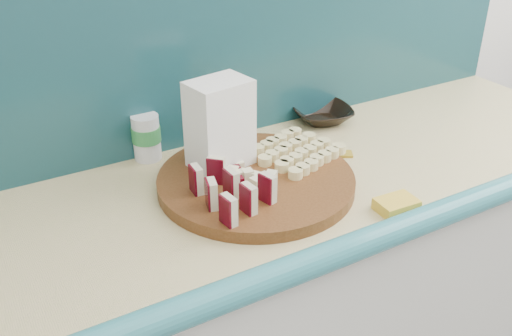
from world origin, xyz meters
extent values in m
cube|color=#D3C67B|center=(0.10, 1.50, 0.90)|extent=(2.20, 0.60, 0.03)
cube|color=teal|center=(0.10, 1.20, 0.90)|extent=(2.20, 0.06, 0.03)
cube|color=teal|center=(0.10, 1.79, 1.16)|extent=(2.20, 0.02, 0.50)
cylinder|color=#48260F|center=(0.15, 1.50, 0.92)|extent=(0.58, 0.58, 0.03)
cube|color=beige|center=(0.01, 1.36, 0.97)|extent=(0.03, 0.04, 0.06)
cube|color=#460510|center=(0.00, 1.36, 0.97)|extent=(0.02, 0.04, 0.06)
cube|color=beige|center=(0.01, 1.43, 0.97)|extent=(0.03, 0.04, 0.06)
cube|color=#460510|center=(0.00, 1.43, 0.97)|extent=(0.02, 0.04, 0.06)
cube|color=beige|center=(0.00, 1.50, 0.97)|extent=(0.03, 0.04, 0.06)
cube|color=#460510|center=(-0.01, 1.50, 0.97)|extent=(0.02, 0.04, 0.06)
cube|color=beige|center=(0.06, 1.38, 0.97)|extent=(0.03, 0.04, 0.06)
cube|color=#460510|center=(0.05, 1.37, 0.97)|extent=(0.02, 0.04, 0.06)
cube|color=beige|center=(0.06, 1.45, 0.97)|extent=(0.03, 0.04, 0.06)
cube|color=#460510|center=(0.05, 1.45, 0.97)|extent=(0.02, 0.04, 0.06)
cube|color=beige|center=(0.06, 1.52, 0.97)|extent=(0.03, 0.04, 0.06)
cube|color=#460510|center=(0.05, 1.52, 0.97)|extent=(0.02, 0.04, 0.06)
cube|color=beige|center=(0.12, 1.39, 0.97)|extent=(0.03, 0.04, 0.06)
cube|color=#460510|center=(0.11, 1.39, 0.97)|extent=(0.02, 0.04, 0.06)
cube|color=#FCF6C9|center=(0.13, 1.50, 0.95)|extent=(0.02, 0.02, 0.02)
cube|color=#FCF6C9|center=(0.14, 1.51, 0.95)|extent=(0.02, 0.02, 0.02)
cube|color=#460510|center=(0.12, 1.52, 0.95)|extent=(0.02, 0.02, 0.02)
cube|color=#FCF6C9|center=(0.12, 1.50, 0.95)|extent=(0.02, 0.02, 0.02)
cube|color=#FCF6C9|center=(0.10, 1.50, 0.95)|extent=(0.02, 0.02, 0.02)
cube|color=#FCF6C9|center=(0.10, 1.48, 0.95)|extent=(0.02, 0.02, 0.02)
cube|color=#FCF6C9|center=(0.12, 1.48, 0.95)|extent=(0.02, 0.02, 0.02)
cube|color=#FCF6C9|center=(0.12, 1.47, 0.95)|extent=(0.02, 0.02, 0.02)
cube|color=#460510|center=(0.14, 1.47, 0.95)|extent=(0.02, 0.02, 0.02)
cube|color=#FCF6C9|center=(0.14, 1.49, 0.95)|extent=(0.02, 0.02, 0.02)
cylinder|color=#E1D189|center=(0.23, 1.45, 0.95)|extent=(0.03, 0.03, 0.02)
cylinder|color=#E1D189|center=(0.25, 1.46, 0.95)|extent=(0.03, 0.03, 0.02)
cylinder|color=#E1D189|center=(0.28, 1.47, 0.95)|extent=(0.03, 0.03, 0.02)
cylinder|color=#E1D189|center=(0.31, 1.48, 0.95)|extent=(0.03, 0.03, 0.02)
cylinder|color=#E1D189|center=(0.33, 1.49, 0.95)|extent=(0.03, 0.03, 0.02)
cylinder|color=#E1D189|center=(0.36, 1.49, 0.95)|extent=(0.03, 0.03, 0.02)
cylinder|color=#E1D189|center=(0.38, 1.50, 0.95)|extent=(0.03, 0.03, 0.02)
cylinder|color=#E1D189|center=(0.21, 1.50, 0.95)|extent=(0.03, 0.03, 0.02)
cylinder|color=#E1D189|center=(0.24, 1.50, 0.95)|extent=(0.03, 0.03, 0.02)
cylinder|color=#E1D189|center=(0.27, 1.51, 0.95)|extent=(0.03, 0.03, 0.02)
cylinder|color=#E1D189|center=(0.29, 1.52, 0.95)|extent=(0.03, 0.03, 0.02)
cylinder|color=#E1D189|center=(0.32, 1.53, 0.95)|extent=(0.03, 0.03, 0.02)
cylinder|color=#E1D189|center=(0.34, 1.54, 0.95)|extent=(0.03, 0.03, 0.02)
cylinder|color=#E1D189|center=(0.37, 1.55, 0.95)|extent=(0.03, 0.03, 0.02)
cylinder|color=#E1D189|center=(0.20, 1.54, 0.95)|extent=(0.03, 0.03, 0.02)
cylinder|color=#E1D189|center=(0.22, 1.55, 0.95)|extent=(0.03, 0.03, 0.02)
cylinder|color=#E1D189|center=(0.25, 1.56, 0.95)|extent=(0.03, 0.03, 0.02)
cylinder|color=#E1D189|center=(0.28, 1.57, 0.95)|extent=(0.03, 0.03, 0.02)
cylinder|color=#E1D189|center=(0.30, 1.57, 0.95)|extent=(0.03, 0.03, 0.02)
cylinder|color=#E1D189|center=(0.33, 1.58, 0.95)|extent=(0.03, 0.03, 0.02)
cylinder|color=#E1D189|center=(0.36, 1.59, 0.95)|extent=(0.03, 0.03, 0.02)
cylinder|color=#E1D189|center=(0.18, 1.58, 0.95)|extent=(0.03, 0.03, 0.02)
cylinder|color=#E1D189|center=(0.21, 1.59, 0.95)|extent=(0.03, 0.03, 0.02)
cylinder|color=#E1D189|center=(0.24, 1.60, 0.95)|extent=(0.03, 0.03, 0.02)
cylinder|color=#E1D189|center=(0.26, 1.61, 0.95)|extent=(0.03, 0.03, 0.02)
cylinder|color=#E1D189|center=(0.29, 1.62, 0.95)|extent=(0.03, 0.03, 0.02)
cylinder|color=#E1D189|center=(0.32, 1.63, 0.95)|extent=(0.03, 0.03, 0.02)
cylinder|color=#E1D189|center=(0.34, 1.63, 0.95)|extent=(0.03, 0.03, 0.02)
imported|color=black|center=(0.50, 1.73, 0.93)|extent=(0.20, 0.20, 0.04)
cube|color=white|center=(0.11, 1.59, 1.03)|extent=(0.15, 0.12, 0.24)
cylinder|color=silver|center=(-0.02, 1.76, 0.97)|extent=(0.07, 0.07, 0.12)
cylinder|color=#359348|center=(-0.02, 1.76, 0.98)|extent=(0.07, 0.07, 0.04)
cube|color=gold|center=(0.36, 1.26, 0.92)|extent=(0.09, 0.07, 0.03)
cube|color=gold|center=(0.26, 1.56, 0.91)|extent=(0.05, 0.17, 0.01)
cube|color=gold|center=(0.32, 1.58, 0.91)|extent=(0.11, 0.16, 0.01)
cube|color=gold|center=(0.37, 1.55, 0.91)|extent=(0.16, 0.11, 0.01)
camera|label=1|loc=(-0.42, 0.51, 1.59)|focal=40.00mm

